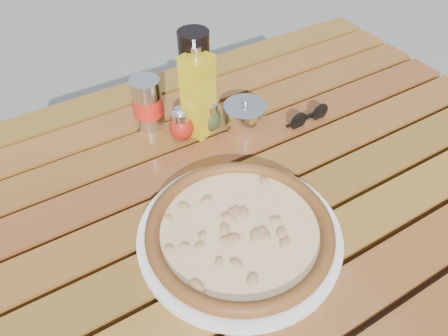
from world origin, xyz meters
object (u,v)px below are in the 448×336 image
plate (239,235)px  dark_bottle (195,79)px  table (229,210)px  olive_oil_cruet (198,96)px  parmesan_tin (245,116)px  soda_can (147,104)px  pepper_shaker (181,124)px  sunglasses (308,117)px  pizza (240,230)px  oregano_shaker (209,116)px

plate → dark_bottle: bearing=73.4°
table → olive_oil_cruet: bearing=79.8°
olive_oil_cruet → parmesan_tin: size_ratio=1.90×
soda_can → parmesan_tin: size_ratio=1.08×
dark_bottle → pepper_shaker: bearing=-146.8°
sunglasses → pepper_shaker: bearing=158.9°
plate → soda_can: size_ratio=3.00×
pepper_shaker → soda_can: 0.09m
plate → soda_can: bearing=90.3°
plate → olive_oil_cruet: bearing=74.1°
soda_can → pizza: bearing=-89.7°
pepper_shaker → sunglasses: 0.29m
soda_can → dark_bottle: bearing=-20.9°
plate → oregano_shaker: 0.31m
dark_bottle → soda_can: 0.12m
soda_can → sunglasses: soda_can is taller
soda_can → sunglasses: bearing=-29.7°
table → soda_can: (-0.05, 0.26, 0.13)m
plate → sunglasses: sunglasses is taller
dark_bottle → olive_oil_cruet: bearing=-111.6°
pepper_shaker → dark_bottle: 0.10m
table → parmesan_tin: bearing=47.6°
olive_oil_cruet → pizza: bearing=-105.9°
oregano_shaker → olive_oil_cruet: olive_oil_cruet is taller
plate → soda_can: soda_can is taller
table → sunglasses: bearing=16.3°
dark_bottle → parmesan_tin: (0.08, -0.08, -0.08)m
pizza → soda_can: soda_can is taller
table → pizza: 0.16m
oregano_shaker → olive_oil_cruet: (-0.02, 0.01, 0.06)m
olive_oil_cruet → sunglasses: bearing=-23.9°
oregano_shaker → olive_oil_cruet: 0.06m
plate → parmesan_tin: parmesan_tin is taller
oregano_shaker → plate: bearing=-109.9°
oregano_shaker → table: bearing=-107.1°
olive_oil_cruet → parmesan_tin: (0.09, -0.04, -0.07)m
plate → soda_can: 0.38m
soda_can → pepper_shaker: bearing=-62.2°
pizza → olive_oil_cruet: size_ratio=1.95×
oregano_shaker → soda_can: (-0.11, 0.08, 0.02)m
plate → dark_bottle: (0.10, 0.34, 0.10)m
dark_bottle → parmesan_tin: bearing=-45.3°
plate → oregano_shaker: oregano_shaker is taller
pizza → sunglasses: sunglasses is taller
pepper_shaker → sunglasses: bearing=-20.3°
table → pizza: (-0.05, -0.12, 0.10)m
table → dark_bottle: size_ratio=6.36×
dark_bottle → sunglasses: size_ratio=2.00×
pizza → dark_bottle: (0.10, 0.34, 0.09)m
oregano_shaker → dark_bottle: dark_bottle is taller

